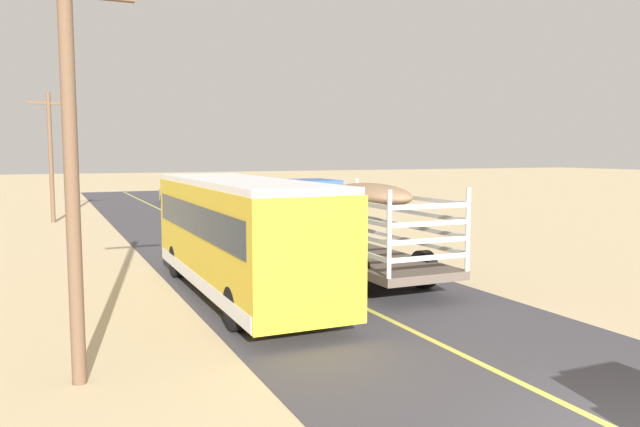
{
  "coord_description": "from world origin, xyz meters",
  "views": [
    {
      "loc": [
        -7.31,
        -5.15,
        3.94
      ],
      "look_at": [
        0.0,
        11.09,
        2.18
      ],
      "focal_mm": 34.54,
      "sensor_mm": 36.0,
      "label": 1
    }
  ],
  "objects_px": {
    "power_pole_near": "(71,158)",
    "car_far": "(177,191)",
    "power_pole_mid": "(51,153)",
    "bus": "(240,233)",
    "livestock_truck": "(325,215)"
  },
  "relations": [
    {
      "from": "power_pole_near",
      "to": "car_far",
      "type": "bearing_deg",
      "value": 76.21
    },
    {
      "from": "power_pole_mid",
      "to": "bus",
      "type": "bearing_deg",
      "value": -78.51
    },
    {
      "from": "livestock_truck",
      "to": "bus",
      "type": "xyz_separation_m",
      "value": [
        -4.06,
        -3.23,
        -0.04
      ]
    },
    {
      "from": "livestock_truck",
      "to": "power_pole_near",
      "type": "distance_m",
      "value": 12.08
    },
    {
      "from": "power_pole_mid",
      "to": "car_far",
      "type": "bearing_deg",
      "value": 45.04
    },
    {
      "from": "livestock_truck",
      "to": "car_far",
      "type": "bearing_deg",
      "value": 89.46
    },
    {
      "from": "bus",
      "to": "power_pole_near",
      "type": "xyz_separation_m",
      "value": [
        -4.42,
        -5.12,
        2.1
      ]
    },
    {
      "from": "livestock_truck",
      "to": "car_far",
      "type": "distance_m",
      "value": 27.24
    },
    {
      "from": "car_far",
      "to": "power_pole_mid",
      "type": "relative_size",
      "value": 0.63
    },
    {
      "from": "power_pole_near",
      "to": "livestock_truck",
      "type": "bearing_deg",
      "value": 44.59
    },
    {
      "from": "livestock_truck",
      "to": "power_pole_mid",
      "type": "bearing_deg",
      "value": 114.64
    },
    {
      "from": "bus",
      "to": "car_far",
      "type": "distance_m",
      "value": 30.78
    },
    {
      "from": "livestock_truck",
      "to": "power_pole_near",
      "type": "bearing_deg",
      "value": -135.41
    },
    {
      "from": "car_far",
      "to": "power_pole_near",
      "type": "relative_size",
      "value": 0.65
    },
    {
      "from": "bus",
      "to": "power_pole_mid",
      "type": "bearing_deg",
      "value": 101.49
    }
  ]
}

